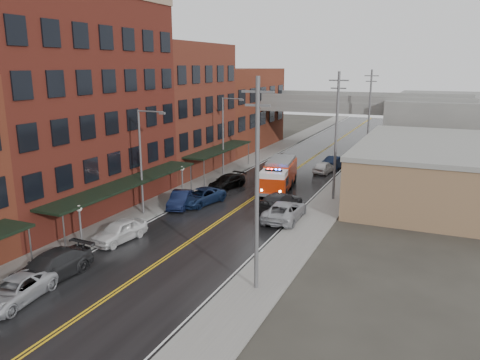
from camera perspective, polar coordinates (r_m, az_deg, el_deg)
The scene contains 31 objects.
road at distance 43.06m, azimuth 0.40°, elevation -3.08°, with size 11.00×160.00×0.02m, color black.
sidewalk_left at distance 46.28m, azimuth -7.95°, elevation -1.92°, with size 3.00×160.00×0.15m, color slate.
sidewalk_right at distance 40.87m, azimuth 9.88°, elevation -4.13°, with size 3.00×160.00×0.15m, color slate.
curb_left at distance 45.46m, azimuth -6.17°, elevation -2.16°, with size 0.30×160.00×0.15m, color gray.
curb_right at distance 41.25m, azimuth 7.65°, elevation -3.87°, with size 0.30×160.00×0.15m, color gray.
brick_building_b at distance 42.83m, azimuth -20.28°, elevation 8.25°, with size 9.00×20.00×18.00m, color #561B16.
brick_building_c at distance 56.88m, azimuth -7.88°, elevation 8.63°, with size 9.00×15.00×15.00m, color #5E2A1C.
brick_building_far at distance 72.47m, azimuth -0.59°, elevation 8.66°, with size 9.00×20.00×12.00m, color #622D19.
tan_building at distance 48.94m, azimuth 22.80°, elevation 0.91°, with size 14.00×22.00×5.00m, color #94704F.
right_far_block at distance 78.39m, azimuth 24.86°, elevation 6.32°, with size 18.00×30.00×8.00m, color slate.
awning_1 at distance 40.06m, azimuth -13.52°, elevation -0.34°, with size 2.60×18.00×3.09m.
awning_2 at distance 54.70m, azimuth -2.50°, elevation 3.77°, with size 2.60×13.00×3.09m.
globe_lamp_1 at distance 34.41m, azimuth -18.96°, elevation -4.23°, with size 0.44×0.44×3.12m.
globe_lamp_2 at distance 45.27m, azimuth -7.07°, elevation 0.68°, with size 0.44×0.44×3.12m.
street_lamp_1 at distance 39.83m, azimuth -11.75°, elevation 2.91°, with size 2.64×0.22×9.00m.
street_lamp_2 at distance 53.51m, azimuth -1.85°, elevation 5.93°, with size 2.64×0.22×9.00m.
utility_pole_0 at distance 25.36m, azimuth 2.09°, elevation -0.40°, with size 1.80×0.24×12.00m.
utility_pole_1 at distance 44.26m, azimuth 11.65°, elevation 5.46°, with size 1.80×0.24×12.00m.
utility_pole_2 at distance 63.84m, azimuth 15.47°, elevation 7.74°, with size 1.80×0.24×12.00m.
overpass at distance 72.04m, azimuth 10.55°, elevation 8.39°, with size 40.00×10.00×7.50m.
fire_truck at distance 48.00m, azimuth 4.72°, elevation 0.66°, with size 4.30×8.57×3.02m.
parked_car_left_2 at distance 28.69m, azimuth -25.82°, elevation -12.06°, with size 2.26×4.90×1.36m, color #AEB0B7.
parked_car_left_3 at distance 30.59m, azimuth -22.13°, elevation -9.78°, with size 2.28×5.62×1.63m, color #262628.
parked_car_left_4 at distance 35.39m, azimuth -14.48°, elevation -6.04°, with size 1.83×4.56×1.55m, color silver.
parked_car_left_5 at distance 42.64m, azimuth -7.28°, elevation -2.35°, with size 1.54×4.43×1.46m, color black.
parked_car_left_6 at distance 43.39m, azimuth -4.80°, elevation -2.02°, with size 2.39×5.19×1.44m, color #122244.
parked_car_left_7 at distance 48.74m, azimuth -1.61°, elevation -0.22°, with size 1.98×4.86×1.41m, color black.
parked_car_right_0 at distance 38.94m, azimuth 5.46°, elevation -3.76°, with size 2.68×5.82×1.62m, color #9C9EA4.
parked_car_right_1 at distance 41.43m, azimuth 4.88°, elevation -2.65°, with size 2.28×5.62×1.63m, color black.
parked_car_right_2 at distance 56.58m, azimuth 10.21°, elevation 1.56°, with size 1.69×4.20×1.43m, color silver.
parked_car_right_3 at distance 59.76m, azimuth 11.73°, elevation 2.19°, with size 1.63×4.67×1.54m, color black.
Camera 1 is at (16.14, -7.90, 12.54)m, focal length 35.00 mm.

